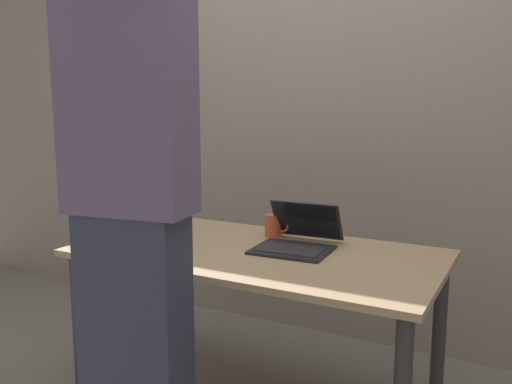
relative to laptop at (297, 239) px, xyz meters
name	(u,v)px	position (x,y,z in m)	size (l,w,h in m)	color
desk	(257,271)	(-0.14, -0.11, -0.13)	(1.54, 0.81, 0.72)	#9E8460
laptop	(297,239)	(0.00, 0.00, 0.00)	(0.33, 0.38, 0.19)	black
beer_bottle_dark	(167,209)	(-0.67, -0.02, 0.08)	(0.07, 0.07, 0.30)	#1E5123
beer_bottle_amber	(157,210)	(-0.65, -0.13, 0.09)	(0.08, 0.08, 0.33)	brown
beer_bottle_green	(134,208)	(-0.80, -0.11, 0.08)	(0.07, 0.07, 0.32)	#333333
person_figure	(131,206)	(-0.25, -0.77, 0.26)	(0.43, 0.32, 1.93)	#2D3347
coffee_mug	(274,225)	(-0.18, 0.14, 0.01)	(0.12, 0.08, 0.10)	#BF4C33
back_wall	(335,108)	(-0.14, 0.81, 0.55)	(6.00, 0.10, 2.60)	gray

